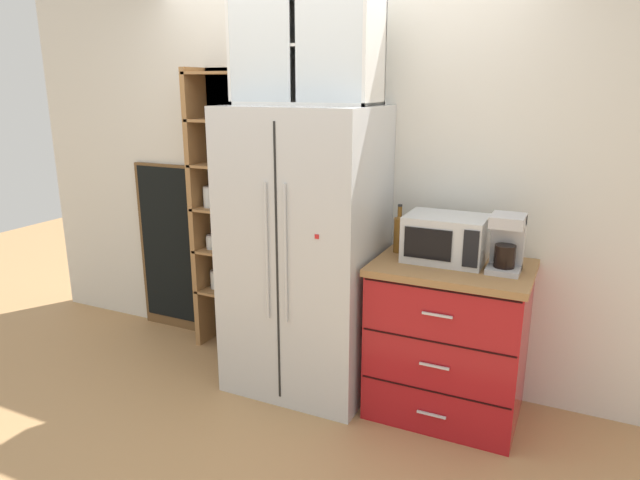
# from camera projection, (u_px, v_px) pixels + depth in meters

# --- Properties ---
(ground_plane) EXTENTS (10.75, 10.75, 0.00)m
(ground_plane) POSITION_uv_depth(u_px,v_px,m) (306.00, 380.00, 3.70)
(ground_plane) COLOR tan
(wall_back_cream) EXTENTS (5.04, 0.10, 2.55)m
(wall_back_cream) POSITION_uv_depth(u_px,v_px,m) (332.00, 179.00, 3.71)
(wall_back_cream) COLOR silver
(wall_back_cream) RESTS_ON ground
(refrigerator) EXTENTS (0.89, 0.72, 1.76)m
(refrigerator) POSITION_uv_depth(u_px,v_px,m) (305.00, 252.00, 3.47)
(refrigerator) COLOR silver
(refrigerator) RESTS_ON ground
(pantry_shelf_column) EXTENTS (0.54, 0.27, 1.99)m
(pantry_shelf_column) POSITION_uv_depth(u_px,v_px,m) (231.00, 213.00, 3.99)
(pantry_shelf_column) COLOR brown
(pantry_shelf_column) RESTS_ON ground
(counter_cabinet) EXTENTS (0.86, 0.64, 0.91)m
(counter_cabinet) POSITION_uv_depth(u_px,v_px,m) (448.00, 339.00, 3.25)
(counter_cabinet) COLOR #A8161C
(counter_cabinet) RESTS_ON ground
(microwave) EXTENTS (0.44, 0.33, 0.26)m
(microwave) POSITION_uv_depth(u_px,v_px,m) (446.00, 238.00, 3.16)
(microwave) COLOR silver
(microwave) RESTS_ON counter_cabinet
(coffee_maker) EXTENTS (0.17, 0.20, 0.31)m
(coffee_maker) POSITION_uv_depth(u_px,v_px,m) (507.00, 242.00, 2.98)
(coffee_maker) COLOR #B7B7BC
(coffee_maker) RESTS_ON counter_cabinet
(mug_cream) EXTENTS (0.11, 0.07, 0.09)m
(mug_cream) POSITION_uv_depth(u_px,v_px,m) (452.00, 258.00, 3.07)
(mug_cream) COLOR silver
(mug_cream) RESTS_ON counter_cabinet
(bottle_amber) EXTENTS (0.06, 0.06, 0.29)m
(bottle_amber) POSITION_uv_depth(u_px,v_px,m) (399.00, 231.00, 3.32)
(bottle_amber) COLOR brown
(bottle_amber) RESTS_ON counter_cabinet
(bottle_cobalt) EXTENTS (0.07, 0.07, 0.26)m
(bottle_cobalt) POSITION_uv_depth(u_px,v_px,m) (452.00, 247.00, 3.05)
(bottle_cobalt) COLOR navy
(bottle_cobalt) RESTS_ON counter_cabinet
(upper_cabinet) EXTENTS (0.85, 0.32, 0.64)m
(upper_cabinet) POSITION_uv_depth(u_px,v_px,m) (308.00, 47.00, 3.19)
(upper_cabinet) COLOR silver
(upper_cabinet) RESTS_ON refrigerator
(chalkboard_menu) EXTENTS (0.60, 0.04, 1.30)m
(chalkboard_menu) POSITION_uv_depth(u_px,v_px,m) (172.00, 248.00, 4.36)
(chalkboard_menu) COLOR brown
(chalkboard_menu) RESTS_ON ground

